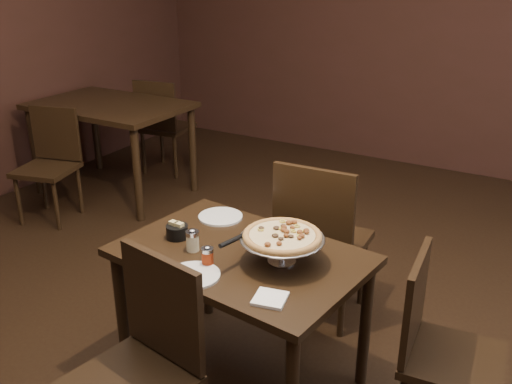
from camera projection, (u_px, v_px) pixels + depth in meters
The scene contains 16 objects.
room at pixel (260, 93), 2.24m from camera, with size 6.04×7.04×2.84m.
dining_table at pixel (241, 270), 2.58m from camera, with size 1.16×0.85×0.68m.
background_table at pixel (111, 115), 4.74m from camera, with size 1.26×0.84×0.78m.
pizza_stand at pixel (282, 236), 2.42m from camera, with size 0.37×0.37×0.15m.
parmesan_shaker at pixel (193, 240), 2.54m from camera, with size 0.06×0.06×0.11m.
pepper_flake_shaker at pixel (207, 256), 2.42m from camera, with size 0.05×0.05×0.09m.
packet_caddy at pixel (177, 231), 2.66m from camera, with size 0.10×0.10×0.08m.
napkin_stack at pixel (270, 299), 2.18m from camera, with size 0.12×0.12×0.01m, color white.
plate_left at pixel (220, 217), 2.88m from camera, with size 0.22×0.22×0.01m, color silver.
plate_near at pixel (193, 275), 2.35m from camera, with size 0.22×0.22×0.01m, color silver.
serving_spatula at pixel (231, 241), 2.38m from camera, with size 0.15×0.15×0.03m.
chair_far at pixel (320, 236), 3.05m from camera, with size 0.46×0.46×0.94m.
chair_near at pixel (142, 362), 2.14m from camera, with size 0.48×0.48×0.89m.
chair_side at pixel (438, 344), 2.30m from camera, with size 0.42×0.42×0.83m.
bg_chair_far at pixel (163, 123), 5.24m from camera, with size 0.47×0.47×0.89m.
bg_chair_near at pixel (50, 160), 4.35m from camera, with size 0.49×0.49×0.85m.
Camera 1 is at (1.16, -1.91, 1.89)m, focal length 40.00 mm.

